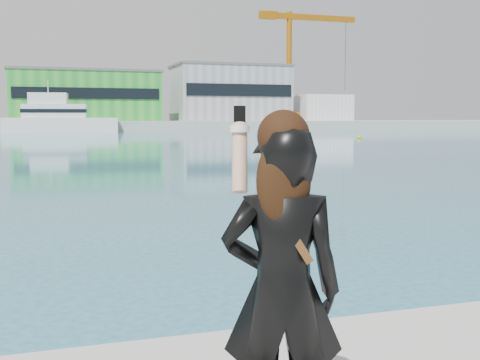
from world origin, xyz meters
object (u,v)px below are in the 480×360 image
(dock_crane, at_px, (294,62))
(buoy_extra, at_px, (233,134))
(woman, at_px, (282,282))
(buoy_near, at_px, (359,138))
(motor_yacht, at_px, (58,118))

(dock_crane, relative_size, buoy_extra, 48.00)
(dock_crane, height_order, woman, dock_crane)
(buoy_near, distance_m, buoy_extra, 25.22)
(motor_yacht, bearing_deg, woman, -83.25)
(motor_yacht, xyz_separation_m, buoy_near, (35.50, -46.01, -2.62))
(motor_yacht, relative_size, woman, 11.17)
(buoy_near, bearing_deg, dock_crane, 74.79)
(motor_yacht, distance_m, buoy_extra, 34.61)
(woman, bearing_deg, motor_yacht, -72.73)
(buoy_extra, xyz_separation_m, woman, (-27.74, -88.67, 1.73))
(dock_crane, bearing_deg, buoy_extra, -126.28)
(buoy_near, relative_size, woman, 0.27)
(dock_crane, height_order, motor_yacht, dock_crane)
(dock_crane, bearing_deg, woman, -113.27)
(dock_crane, xyz_separation_m, woman, (-52.84, -122.86, -13.34))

